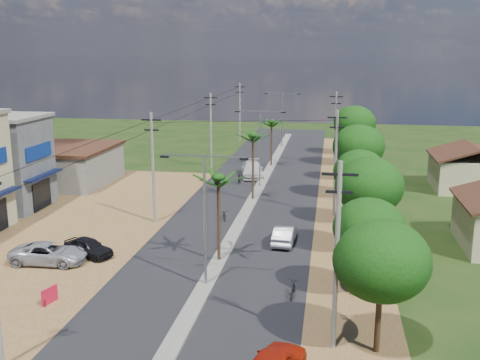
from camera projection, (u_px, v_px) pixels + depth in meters
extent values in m
plane|color=black|center=(206.00, 286.00, 33.43)|extent=(160.00, 160.00, 0.00)
cube|color=black|center=(245.00, 215.00, 47.85)|extent=(12.00, 110.00, 0.04)
cube|color=#605E56|center=(250.00, 205.00, 50.72)|extent=(1.00, 90.00, 0.18)
cube|color=brown|center=(40.00, 232.00, 43.49)|extent=(18.00, 46.00, 0.04)
cube|color=brown|center=(346.00, 220.00, 46.51)|extent=(5.00, 90.00, 0.03)
cube|color=#0E173D|center=(44.00, 175.00, 48.98)|extent=(0.80, 5.40, 0.15)
cube|color=black|center=(42.00, 195.00, 49.44)|extent=(0.10, 3.00, 2.40)
cube|color=navy|center=(39.00, 152.00, 48.56)|extent=(0.12, 4.20, 1.20)
cube|color=#605E56|center=(62.00, 166.00, 59.43)|extent=(10.00, 10.00, 3.60)
cube|color=black|center=(61.00, 148.00, 58.98)|extent=(10.40, 10.40, 0.30)
cube|color=tan|center=(469.00, 173.00, 56.68)|extent=(7.00, 7.00, 3.30)
cylinder|color=black|center=(379.00, 310.00, 25.69)|extent=(0.28, 0.28, 4.20)
ellipsoid|color=black|center=(382.00, 261.00, 25.15)|extent=(4.40, 4.40, 3.74)
cylinder|color=black|center=(367.00, 265.00, 31.53)|extent=(0.28, 0.28, 3.85)
ellipsoid|color=black|center=(369.00, 228.00, 31.04)|extent=(4.00, 4.00, 3.40)
cylinder|color=black|center=(367.00, 223.00, 38.12)|extent=(0.28, 0.28, 4.55)
ellipsoid|color=black|center=(369.00, 186.00, 37.54)|extent=(4.60, 4.60, 3.91)
cylinder|color=black|center=(358.00, 200.00, 44.96)|extent=(0.28, 0.28, 4.06)
ellipsoid|color=black|center=(360.00, 172.00, 44.44)|extent=(4.20, 4.20, 3.57)
cylinder|color=black|center=(357.00, 175.00, 52.54)|extent=(0.28, 0.28, 4.76)
ellipsoid|color=black|center=(359.00, 146.00, 51.94)|extent=(4.80, 4.80, 4.08)
cylinder|color=black|center=(350.00, 164.00, 60.43)|extent=(0.28, 0.28, 3.64)
ellipsoid|color=black|center=(351.00, 145.00, 59.96)|extent=(3.80, 3.80, 3.23)
cylinder|color=black|center=(354.00, 146.00, 67.89)|extent=(0.28, 0.28, 4.90)
ellipsoid|color=black|center=(355.00, 123.00, 67.26)|extent=(5.00, 5.00, 4.25)
cylinder|color=black|center=(349.00, 139.00, 75.69)|extent=(0.28, 0.28, 4.34)
ellipsoid|color=black|center=(350.00, 120.00, 75.14)|extent=(4.40, 4.40, 3.74)
cylinder|color=black|center=(219.00, 220.00, 36.63)|extent=(0.22, 0.22, 5.80)
cylinder|color=black|center=(253.00, 168.00, 51.97)|extent=(0.22, 0.22, 6.20)
cylinder|color=black|center=(271.00, 144.00, 67.44)|extent=(0.22, 0.22, 5.50)
cylinder|color=gray|center=(205.00, 222.00, 32.54)|extent=(0.16, 0.16, 8.00)
cube|color=gray|center=(225.00, 157.00, 31.48)|extent=(2.40, 0.08, 0.08)
cube|color=gray|center=(183.00, 155.00, 31.85)|extent=(2.40, 0.08, 0.08)
cube|color=black|center=(244.00, 159.00, 31.32)|extent=(0.50, 0.18, 0.12)
cube|color=black|center=(165.00, 157.00, 32.05)|extent=(0.50, 0.18, 0.12)
cylinder|color=gray|center=(260.00, 150.00, 56.58)|extent=(0.16, 0.16, 8.00)
cube|color=gray|center=(272.00, 111.00, 55.52)|extent=(2.40, 0.08, 0.08)
cube|color=gray|center=(248.00, 111.00, 55.90)|extent=(2.40, 0.08, 0.08)
cube|color=black|center=(283.00, 112.00, 55.37)|extent=(0.50, 0.18, 0.12)
cube|color=black|center=(237.00, 112.00, 56.10)|extent=(0.50, 0.18, 0.12)
cylinder|color=gray|center=(282.00, 120.00, 80.63)|extent=(0.16, 0.16, 8.00)
cube|color=gray|center=(291.00, 93.00, 79.57)|extent=(2.40, 0.08, 0.08)
cube|color=gray|center=(274.00, 93.00, 79.95)|extent=(2.40, 0.08, 0.08)
cube|color=black|center=(299.00, 94.00, 79.42)|extent=(0.50, 0.18, 0.12)
cube|color=black|center=(266.00, 94.00, 80.14)|extent=(0.50, 0.18, 0.12)
cylinder|color=#605E56|center=(153.00, 168.00, 45.07)|extent=(0.24, 0.24, 9.00)
cube|color=black|center=(151.00, 120.00, 44.20)|extent=(1.60, 0.12, 0.12)
cube|color=black|center=(152.00, 130.00, 44.38)|extent=(1.20, 0.12, 0.12)
cylinder|color=#605E56|center=(211.00, 131.00, 66.23)|extent=(0.24, 0.24, 9.00)
cube|color=black|center=(211.00, 98.00, 65.36)|extent=(1.60, 0.12, 0.12)
cube|color=black|center=(211.00, 105.00, 65.54)|extent=(1.20, 0.12, 0.12)
cylinder|color=#605E56|center=(240.00, 112.00, 86.43)|extent=(0.24, 0.24, 9.00)
cube|color=black|center=(240.00, 87.00, 85.56)|extent=(1.60, 0.12, 0.12)
cube|color=black|center=(240.00, 92.00, 85.74)|extent=(1.20, 0.12, 0.12)
cylinder|color=#605E56|center=(336.00, 258.00, 25.47)|extent=(0.24, 0.24, 9.00)
cube|color=black|center=(340.00, 174.00, 24.60)|extent=(1.60, 0.12, 0.12)
cube|color=black|center=(339.00, 192.00, 24.78)|extent=(1.20, 0.12, 0.12)
cylinder|color=#605E56|center=(335.00, 164.00, 46.63)|extent=(0.24, 0.24, 9.00)
cube|color=black|center=(337.00, 118.00, 45.76)|extent=(1.60, 0.12, 0.12)
cube|color=black|center=(337.00, 127.00, 45.94)|extent=(1.20, 0.12, 0.12)
cylinder|color=#605E56|center=(335.00, 129.00, 67.79)|extent=(0.24, 0.24, 9.00)
cube|color=black|center=(336.00, 97.00, 66.92)|extent=(1.60, 0.12, 0.12)
cube|color=black|center=(336.00, 103.00, 67.10)|extent=(1.20, 0.12, 0.12)
imported|color=#9B9DA3|center=(285.00, 235.00, 40.73)|extent=(1.59, 4.08, 1.33)
imported|color=#BBBBB7|center=(252.00, 170.00, 62.44)|extent=(3.39, 5.96, 1.63)
imported|color=#9B9DA3|center=(49.00, 254.00, 36.83)|extent=(5.07, 2.56, 1.37)
imported|color=black|center=(88.00, 247.00, 38.18)|extent=(4.04, 2.89, 1.28)
imported|color=black|center=(292.00, 290.00, 31.87)|extent=(0.63, 1.65, 0.85)
imported|color=black|center=(224.00, 215.00, 46.49)|extent=(0.90, 1.72, 0.86)
imported|color=black|center=(239.00, 179.00, 59.18)|extent=(0.63, 1.74, 1.02)
cube|color=red|center=(50.00, 296.00, 31.00)|extent=(0.39, 1.13, 0.96)
cylinder|color=black|center=(45.00, 304.00, 30.55)|extent=(0.04, 0.04, 0.48)
cylinder|color=black|center=(55.00, 296.00, 31.57)|extent=(0.04, 0.04, 0.48)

